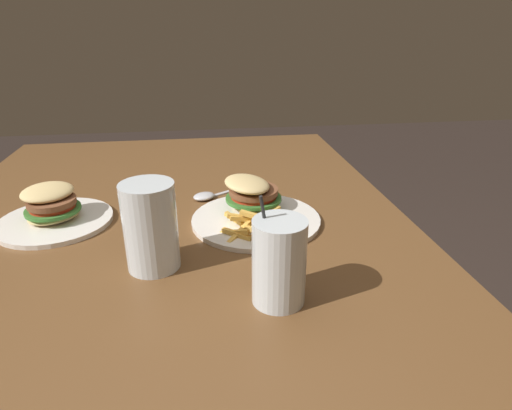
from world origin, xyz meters
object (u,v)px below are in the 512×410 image
meal_plate_near (254,207)px  juice_glass (279,265)px  spoon (207,196)px  beer_glass (151,228)px  meal_plate_far (53,211)px

meal_plate_near → juice_glass: size_ratio=1.59×
juice_glass → spoon: (0.42, 0.09, -0.06)m
beer_glass → spoon: beer_glass is taller
beer_glass → spoon: bearing=-19.0°
beer_glass → juice_glass: 0.23m
juice_glass → beer_glass: bearing=57.1°
beer_glass → juice_glass: size_ratio=0.90×
meal_plate_near → juice_glass: bearing=179.6°
juice_glass → meal_plate_far: 0.53m
spoon → meal_plate_far: meal_plate_far is taller
beer_glass → spoon: (0.29, -0.10, -0.07)m
beer_glass → juice_glass: bearing=-122.9°
beer_glass → meal_plate_near: bearing=-49.1°
meal_plate_near → spoon: meal_plate_near is taller
beer_glass → meal_plate_far: 0.30m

